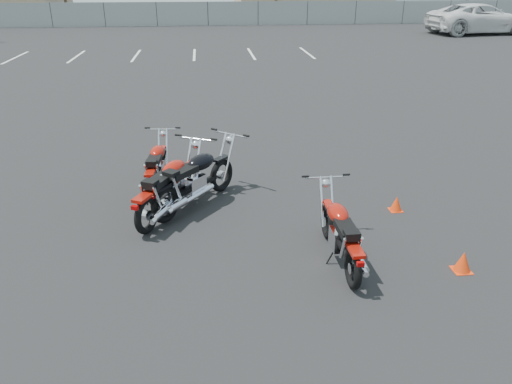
{
  "coord_description": "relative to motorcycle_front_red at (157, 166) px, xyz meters",
  "views": [
    {
      "loc": [
        -0.6,
        -6.94,
        4.02
      ],
      "look_at": [
        0.2,
        0.6,
        0.65
      ],
      "focal_mm": 35.0,
      "sensor_mm": 36.0,
      "label": 1
    }
  ],
  "objects": [
    {
      "name": "ground",
      "position": [
        1.58,
        -2.56,
        -0.44
      ],
      "size": [
        120.0,
        120.0,
        0.0
      ],
      "primitive_type": "plane",
      "color": "black",
      "rests_on": "ground"
    },
    {
      "name": "motorcycle_second_black",
      "position": [
        0.76,
        -1.0,
        0.08
      ],
      "size": [
        1.84,
        2.09,
        1.15
      ],
      "color": "black",
      "rests_on": "ground"
    },
    {
      "name": "parking_line_stripes",
      "position": [
        -0.92,
        17.44,
        -0.44
      ],
      "size": [
        15.12,
        4.0,
        0.01
      ],
      "color": "silver",
      "rests_on": "ground"
    },
    {
      "name": "training_cone_near",
      "position": [
        4.4,
        -1.6,
        -0.3
      ],
      "size": [
        0.23,
        0.23,
        0.28
      ],
      "color": "#EF380C",
      "rests_on": "ground"
    },
    {
      "name": "motorcycle_third_red",
      "position": [
        0.32,
        -1.28,
        0.07
      ],
      "size": [
        1.44,
        2.23,
        1.13
      ],
      "color": "black",
      "rests_on": "ground"
    },
    {
      "name": "white_van",
      "position": [
        20.15,
        24.93,
        1.13
      ],
      "size": [
        4.2,
        8.58,
        3.14
      ],
      "primitive_type": "imported",
      "rotation": [
        0.0,
        0.0,
        1.68
      ],
      "color": "silver",
      "rests_on": "ground"
    },
    {
      "name": "training_cone_far",
      "position": [
        4.63,
        -3.65,
        -0.28
      ],
      "size": [
        0.26,
        0.26,
        0.31
      ],
      "color": "#EF380C",
      "rests_on": "ground"
    },
    {
      "name": "motorcycle_front_red",
      "position": [
        0.0,
        0.0,
        0.0
      ],
      "size": [
        0.76,
        1.98,
        0.97
      ],
      "color": "black",
      "rests_on": "ground"
    },
    {
      "name": "chainlink_fence",
      "position": [
        1.58,
        32.44,
        0.46
      ],
      "size": [
        80.06,
        0.06,
        1.8
      ],
      "color": "gray",
      "rests_on": "ground"
    },
    {
      "name": "motorcycle_rear_red",
      "position": [
        2.92,
        -3.17,
        0.02
      ],
      "size": [
        0.8,
        2.06,
        1.01
      ],
      "color": "black",
      "rests_on": "ground"
    }
  ]
}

